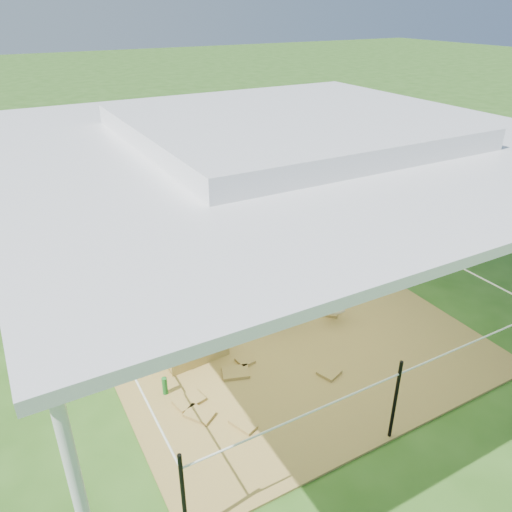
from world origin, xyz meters
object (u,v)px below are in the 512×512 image
green_bottle (165,386)px  trash_barrel (256,156)px  straw_bale (194,345)px  pony (276,289)px  woman (198,299)px  picnic_table_near (165,147)px  picnic_table_far (248,127)px  distant_person (191,146)px  foal (336,309)px

green_bottle → trash_barrel: bearing=53.9°
straw_bale → pony: pony is taller
woman → straw_bale: bearing=-94.2°
trash_barrel → picnic_table_near: size_ratio=0.45×
picnic_table_far → distant_person: distant_person is taller
straw_bale → green_bottle: (-0.55, -0.45, -0.07)m
foal → trash_barrel: bearing=87.5°
straw_bale → green_bottle: bearing=-140.7°
foal → picnic_table_far: bearing=85.9°
trash_barrel → picnic_table_near: trash_barrel is taller
woman → foal: 2.03m
woman → picnic_table_far: size_ratio=0.47×
pony → picnic_table_near: bearing=-5.2°
straw_bale → picnic_table_near: bearing=72.4°
distant_person → green_bottle: bearing=42.7°
straw_bale → picnic_table_far: picnic_table_far is taller
foal → picnic_table_near: (0.69, 8.78, 0.13)m
pony → distant_person: 7.59m
trash_barrel → distant_person: size_ratio=0.75×
foal → picnic_table_far: 10.56m
green_bottle → foal: foal is taller
picnic_table_near → picnic_table_far: size_ratio=0.93×
straw_bale → woman: woman is taller
pony → distant_person: bearing=-9.6°
pony → distant_person: (1.80, 7.37, 0.08)m
picnic_table_near → straw_bale: bearing=-131.4°
straw_bale → picnic_table_near: 8.95m
woman → green_bottle: (-0.65, -0.45, -0.72)m
woman → trash_barrel: size_ratio=1.12×
woman → pony: bearing=97.7°
picnic_table_near → trash_barrel: bearing=-73.5°
foal → picnic_table_near: bearing=103.1°
woman → distant_person: size_ratio=0.84×
straw_bale → pony: bearing=11.1°
picnic_table_near → picnic_table_far: picnic_table_far is taller
pony → picnic_table_far: (4.57, 9.29, -0.07)m
pony → foal: 0.87m
foal → woman: bearing=-170.0°
straw_bale → woman: 0.66m
green_bottle → pony: pony is taller
pony → picnic_table_far: pony is taller
pony → foal: size_ratio=1.32×
woman → picnic_table_near: woman is taller
picnic_table_far → distant_person: 3.37m
pony → trash_barrel: 6.92m
woman → green_bottle: bearing=-59.5°
foal → trash_barrel: (2.46, 6.70, 0.17)m
foal → trash_barrel: trash_barrel is taller
woman → foal: (1.92, -0.26, -0.60)m
green_bottle → trash_barrel: (5.02, 6.89, 0.29)m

